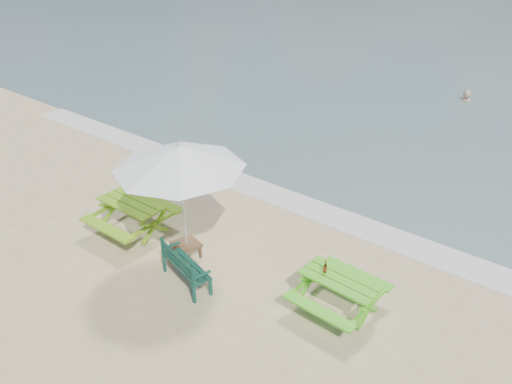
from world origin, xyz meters
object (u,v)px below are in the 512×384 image
Objects in this scene: side_table at (187,250)px; patio_umbrella at (179,157)px; swimmer at (464,110)px; picnic_table_left at (133,217)px; beer_bottle at (325,268)px; picnic_table_right at (338,294)px; park_bench at (187,273)px.

patio_umbrella reaches higher than side_table.
swimmer is (1.35, 14.11, -2.73)m from patio_umbrella.
picnic_table_left is at bearing -102.08° from swimmer.
patio_umbrella is 12.37× the size of beer_bottle.
swimmer is at bearing 77.92° from picnic_table_left.
picnic_table_left is 4.72m from beer_bottle.
beer_bottle is at bearing 10.78° from patio_umbrella.
side_table is 3.11m from beer_bottle.
picnic_table_right reaches higher than side_table.
patio_umbrella is at bearing 135.38° from park_bench.
patio_umbrella is 1.92× the size of swimmer.
picnic_table_left is 14.46m from swimmer.
park_bench is at bearing -92.86° from swimmer.
patio_umbrella reaches higher than picnic_table_left.
side_table is at bearing -170.15° from picnic_table_right.
park_bench is 0.87m from side_table.
side_table is 0.38× the size of swimmer.
beer_bottle reaches higher than side_table.
park_bench reaches higher than picnic_table_right.
side_table is (1.67, 0.01, -0.18)m from picnic_table_left.
side_table is (-3.31, -0.57, -0.15)m from picnic_table_right.
picnic_table_left is 1.32× the size of park_bench.
picnic_table_left is 1.08× the size of picnic_table_right.
park_bench reaches higher than side_table.
park_bench reaches higher than picnic_table_left.
patio_umbrella is at bearing 0.47° from picnic_table_left.
picnic_table_right is 0.51× the size of patio_umbrella.
picnic_table_right is 1.23× the size of park_bench.
swimmer is (-1.96, 13.53, -0.73)m from picnic_table_right.
picnic_table_left reaches higher than swimmer.
picnic_table_right is at bearing 9.85° from patio_umbrella.
picnic_table_left reaches higher than side_table.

